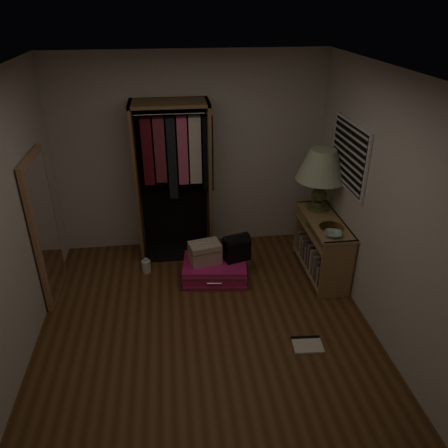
{
  "coord_description": "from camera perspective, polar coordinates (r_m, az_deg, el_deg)",
  "views": [
    {
      "loc": [
        -0.28,
        -3.49,
        3.15
      ],
      "look_at": [
        0.3,
        0.95,
        0.8
      ],
      "focal_mm": 35.0,
      "sensor_mm": 36.0,
      "label": 1
    }
  ],
  "objects": [
    {
      "name": "open_wardrobe",
      "position": [
        5.6,
        -6.38,
        7.39
      ],
      "size": [
        0.98,
        0.5,
        2.05
      ],
      "color": "brown",
      "rests_on": "ground"
    },
    {
      "name": "room_walls",
      "position": [
        3.91,
        -1.56,
        2.76
      ],
      "size": [
        3.52,
        4.02,
        2.6
      ],
      "color": "beige",
      "rests_on": "ground"
    },
    {
      "name": "console_bookshelf",
      "position": [
        5.6,
        12.51,
        -2.55
      ],
      "size": [
        0.42,
        1.12,
        0.75
      ],
      "color": "#967448",
      "rests_on": "ground"
    },
    {
      "name": "train_case",
      "position": [
        5.33,
        -2.51,
        -3.71
      ],
      "size": [
        0.42,
        0.33,
        0.27
      ],
      "rotation": [
        0.0,
        0.0,
        0.21
      ],
      "color": "tan",
      "rests_on": "pink_suitcase"
    },
    {
      "name": "brass_tray",
      "position": [
        5.22,
        13.85,
        -0.4
      ],
      "size": [
        0.36,
        0.36,
        0.02
      ],
      "rotation": [
        0.0,
        0.0,
        0.32
      ],
      "color": "#AE7A42",
      "rests_on": "console_bookshelf"
    },
    {
      "name": "floor_mirror",
      "position": [
        5.24,
        -22.35,
        -0.57
      ],
      "size": [
        0.06,
        0.8,
        1.7
      ],
      "color": "#A67450",
      "rests_on": "ground"
    },
    {
      "name": "ground",
      "position": [
        4.71,
        -2.2,
        -14.32
      ],
      "size": [
        4.0,
        4.0,
        0.0
      ],
      "primitive_type": "plane",
      "color": "#512F17",
      "rests_on": "ground"
    },
    {
      "name": "floor_book",
      "position": [
        4.67,
        10.8,
        -15.12
      ],
      "size": [
        0.31,
        0.26,
        0.03
      ],
      "rotation": [
        0.0,
        0.0,
        -0.07
      ],
      "color": "beige",
      "rests_on": "ground"
    },
    {
      "name": "ceramic_bowl",
      "position": [
        5.04,
        14.06,
        -1.29
      ],
      "size": [
        0.25,
        0.25,
        0.05
      ],
      "primitive_type": "imported",
      "rotation": [
        0.0,
        0.0,
        -0.38
      ],
      "color": "#98B69F",
      "rests_on": "console_bookshelf"
    },
    {
      "name": "white_jug",
      "position": [
        5.68,
        -10.11,
        -5.43
      ],
      "size": [
        0.14,
        0.14,
        0.2
      ],
      "rotation": [
        0.0,
        0.0,
        0.28
      ],
      "color": "silver",
      "rests_on": "ground"
    },
    {
      "name": "table_lamp",
      "position": [
        5.44,
        12.68,
        7.39
      ],
      "size": [
        0.8,
        0.8,
        0.78
      ],
      "rotation": [
        0.0,
        0.0,
        -0.34
      ],
      "color": "#454D25",
      "rests_on": "console_bookshelf"
    },
    {
      "name": "pink_suitcase",
      "position": [
        5.45,
        -1.21,
        -6.04
      ],
      "size": [
        0.86,
        0.67,
        0.24
      ],
      "rotation": [
        0.0,
        0.0,
        -0.13
      ],
      "color": "#C61863",
      "rests_on": "ground"
    },
    {
      "name": "black_bag",
      "position": [
        5.36,
        1.63,
        -2.95
      ],
      "size": [
        0.35,
        0.28,
        0.34
      ],
      "rotation": [
        0.0,
        0.0,
        0.28
      ],
      "color": "black",
      "rests_on": "pink_suitcase"
    }
  ]
}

